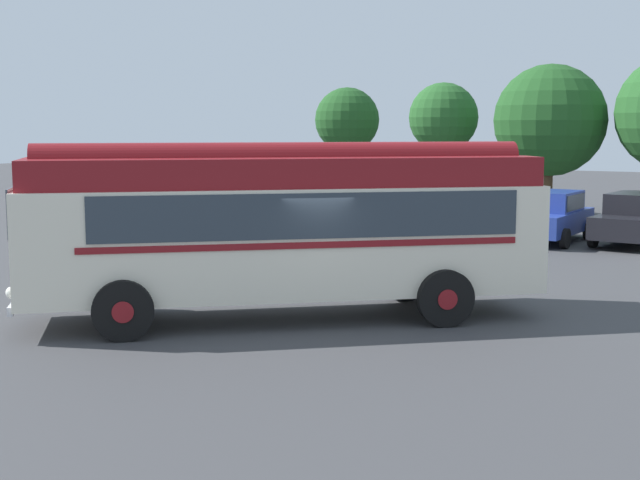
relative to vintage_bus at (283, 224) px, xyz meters
The scene contains 8 objects.
ground_plane 1.95m from the vintage_bus, 13.53° to the left, with size 120.00×120.00×0.00m, color #3D3D3F.
vintage_bus is the anchor object (origin of this frame).
car_near_left 14.43m from the vintage_bus, 94.61° to the left, with size 2.03×4.24×1.66m.
car_mid_left 14.24m from the vintage_bus, 82.55° to the left, with size 2.17×4.30×1.66m.
car_mid_right 15.29m from the vintage_bus, 73.30° to the left, with size 2.36×4.38×1.66m.
tree_far_left 23.96m from the vintage_bus, 113.54° to the left, with size 2.95×2.95×5.50m.
tree_left_of_centre 22.59m from the vintage_bus, 102.40° to the left, with size 3.02×3.02×5.63m.
tree_centre 21.62m from the vintage_bus, 90.76° to the left, with size 4.54×4.54×6.26m.
Camera 1 is at (8.41, -15.08, 3.85)m, focal length 50.00 mm.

